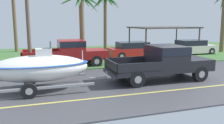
{
  "coord_description": "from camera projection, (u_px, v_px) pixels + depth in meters",
  "views": [
    {
      "loc": [
        -7.95,
        -10.8,
        3.11
      ],
      "look_at": [
        -4.17,
        0.68,
        1.02
      ],
      "focal_mm": 37.75,
      "sensor_mm": 36.0,
      "label": 1
    }
  ],
  "objects": [
    {
      "name": "parked_sedan_near",
      "position": [
        134.0,
        50.0,
        20.29
      ],
      "size": [
        4.53,
        1.89,
        1.38
      ],
      "color": "#B21E19",
      "rests_on": "ground"
    },
    {
      "name": "parked_pickup_background",
      "position": [
        71.0,
        52.0,
        16.41
      ],
      "size": [
        5.95,
        2.06,
        1.83
      ],
      "color": "maroon",
      "rests_on": "ground"
    },
    {
      "name": "ground",
      "position": [
        129.0,
        57.0,
        20.94
      ],
      "size": [
        36.0,
        22.0,
        0.11
      ],
      "color": "#424247"
    },
    {
      "name": "carport_awning",
      "position": [
        163.0,
        28.0,
        24.67
      ],
      "size": [
        6.49,
        4.56,
        2.55
      ],
      "color": "#4C4238",
      "rests_on": "ground"
    },
    {
      "name": "palm_tree_mid",
      "position": [
        224.0,
        7.0,
        23.33
      ],
      "size": [
        3.07,
        2.85,
        6.26
      ],
      "color": "brown",
      "rests_on": "ground"
    },
    {
      "name": "palm_tree_far_left",
      "position": [
        105.0,
        5.0,
        23.74
      ],
      "size": [
        3.24,
        3.31,
        6.04
      ],
      "color": "brown",
      "rests_on": "ground"
    },
    {
      "name": "boat_on_trailer",
      "position": [
        39.0,
        68.0,
        10.58
      ],
      "size": [
        5.68,
        2.33,
        2.25
      ],
      "color": "gray",
      "rests_on": "ground"
    },
    {
      "name": "pickup_truck_towing",
      "position": [
        165.0,
        61.0,
        12.58
      ],
      "size": [
        5.72,
        2.13,
        1.85
      ],
      "color": "black",
      "rests_on": "ground"
    },
    {
      "name": "parked_sedan_far",
      "position": [
        192.0,
        47.0,
        22.35
      ],
      "size": [
        4.48,
        1.83,
        1.38
      ],
      "color": "beige",
      "rests_on": "ground"
    },
    {
      "name": "palm_tree_near_left",
      "position": [
        81.0,
        9.0,
        17.86
      ],
      "size": [
        3.28,
        3.06,
        5.52
      ],
      "color": "brown",
      "rests_on": "ground"
    }
  ]
}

